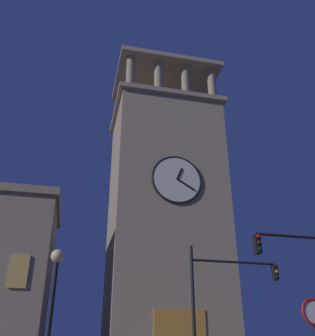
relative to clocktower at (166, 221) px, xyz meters
name	(u,v)px	position (x,y,z in m)	size (l,w,h in m)	color
clocktower	(166,221)	(0.00, 0.00, 0.00)	(8.81, 7.10, 27.38)	gray
traffic_signal_near	(221,293)	(-0.50, 8.85, -6.47)	(4.62, 0.41, 6.39)	black
traffic_signal_mid	(309,279)	(-2.31, 13.35, -6.55)	(3.06, 0.41, 6.48)	black
street_lamp	(53,292)	(7.13, 13.70, -7.37)	(0.44, 0.44, 4.66)	black
no_horn_sign	(315,321)	(-0.35, 16.19, -8.29)	(0.78, 0.14, 3.02)	black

